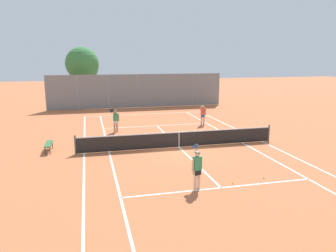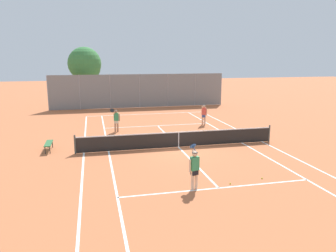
{
  "view_description": "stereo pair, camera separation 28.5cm",
  "coord_description": "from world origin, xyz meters",
  "views": [
    {
      "loc": [
        -5.16,
        -18.17,
        5.29
      ],
      "look_at": [
        -0.3,
        1.5,
        1.0
      ],
      "focal_mm": 35.0,
      "sensor_mm": 36.0,
      "label": 1
    },
    {
      "loc": [
        -4.89,
        -18.24,
        5.29
      ],
      "look_at": [
        -0.3,
        1.5,
        1.0
      ],
      "focal_mm": 35.0,
      "sensor_mm": 36.0,
      "label": 2
    }
  ],
  "objects": [
    {
      "name": "loose_tennis_ball_3",
      "position": [
        4.63,
        1.82,
        0.03
      ],
      "size": [
        0.07,
        0.07,
        0.07
      ],
      "primitive_type": "sphere",
      "color": "#D1DB33",
      "rests_on": "ground"
    },
    {
      "name": "loose_tennis_ball_4",
      "position": [
        0.64,
        -6.11,
        0.03
      ],
      "size": [
        0.07,
        0.07,
        0.07
      ],
      "primitive_type": "sphere",
      "color": "#D1DB33",
      "rests_on": "ground"
    },
    {
      "name": "loose_tennis_ball_0",
      "position": [
        0.62,
        7.95,
        0.03
      ],
      "size": [
        0.07,
        0.07,
        0.07
      ],
      "primitive_type": "sphere",
      "color": "#D1DB33",
      "rests_on": "ground"
    },
    {
      "name": "player_far_left",
      "position": [
        -3.3,
        4.96,
        0.93
      ],
      "size": [
        0.7,
        0.72,
        1.77
      ],
      "color": "tan",
      "rests_on": "ground"
    },
    {
      "name": "courtside_bench",
      "position": [
        -7.46,
        0.97,
        0.41
      ],
      "size": [
        0.36,
        1.5,
        0.47
      ],
      "color": "#2D6638",
      "rests_on": "ground"
    },
    {
      "name": "loose_tennis_ball_1",
      "position": [
        -3.6,
        6.64,
        0.03
      ],
      "size": [
        0.07,
        0.07,
        0.07
      ],
      "primitive_type": "sphere",
      "color": "#D1DB33",
      "rests_on": "ground"
    },
    {
      "name": "player_far_right",
      "position": [
        3.61,
        5.87,
        0.91
      ],
      "size": [
        0.55,
        0.46,
        1.6
      ],
      "color": "#D8A884",
      "rests_on": "ground"
    },
    {
      "name": "tree_behind_left",
      "position": [
        -5.45,
        19.03,
        4.43
      ],
      "size": [
        3.58,
        3.58,
        6.36
      ],
      "color": "brown",
      "rests_on": "ground"
    },
    {
      "name": "court_line_markings",
      "position": [
        0.0,
        0.0,
        0.0
      ],
      "size": [
        11.1,
        23.9,
        0.01
      ],
      "color": "white",
      "rests_on": "ground"
    },
    {
      "name": "back_fence",
      "position": [
        0.0,
        16.12,
        1.77
      ],
      "size": [
        18.46,
        0.08,
        3.54
      ],
      "color": "gray",
      "rests_on": "ground"
    },
    {
      "name": "loose_tennis_ball_2",
      "position": [
        2.26,
        -5.86,
        0.03
      ],
      "size": [
        0.07,
        0.07,
        0.07
      ],
      "primitive_type": "sphere",
      "color": "#D1DB33",
      "rests_on": "ground"
    },
    {
      "name": "tennis_net",
      "position": [
        0.0,
        0.0,
        0.51
      ],
      "size": [
        12.0,
        0.1,
        1.07
      ],
      "color": "#474C47",
      "rests_on": "ground"
    },
    {
      "name": "player_near_side",
      "position": [
        -1.01,
        -6.26,
        0.93
      ],
      "size": [
        0.51,
        0.85,
        1.77
      ],
      "color": "beige",
      "rests_on": "ground"
    },
    {
      "name": "ground_plane",
      "position": [
        0.0,
        0.0,
        0.0
      ],
      "size": [
        120.0,
        120.0,
        0.0
      ],
      "primitive_type": "plane",
      "color": "#BC663D"
    }
  ]
}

